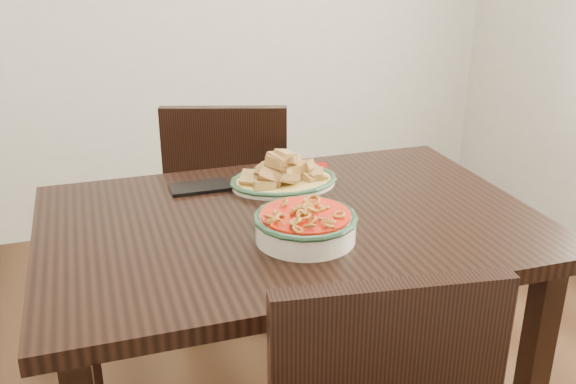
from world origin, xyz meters
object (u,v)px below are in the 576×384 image
object	(u,v)px
noodle_bowl	(305,222)
fish_plate	(284,170)
dining_table	(290,250)
chair_far	(229,204)
smartphone	(200,187)

from	to	relation	value
noodle_bowl	fish_plate	bearing A→B (deg)	80.67
dining_table	chair_far	world-z (taller)	chair_far
fish_plate	smartphone	xyz separation A→B (m)	(-0.23, 0.04, -0.04)
noodle_bowl	smartphone	world-z (taller)	noodle_bowl
dining_table	noodle_bowl	bearing A→B (deg)	-92.88
fish_plate	noodle_bowl	distance (m)	0.35
chair_far	smartphone	bearing A→B (deg)	85.48
dining_table	noodle_bowl	world-z (taller)	noodle_bowl
smartphone	dining_table	bearing A→B (deg)	-54.93
dining_table	noodle_bowl	size ratio (longest dim) A/B	5.08
dining_table	smartphone	bearing A→B (deg)	125.03
fish_plate	noodle_bowl	world-z (taller)	fish_plate
chair_far	noodle_bowl	bearing A→B (deg)	107.08
dining_table	chair_far	xyz separation A→B (m)	(-0.00, 0.71, -0.16)
dining_table	fish_plate	size ratio (longest dim) A/B	4.12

